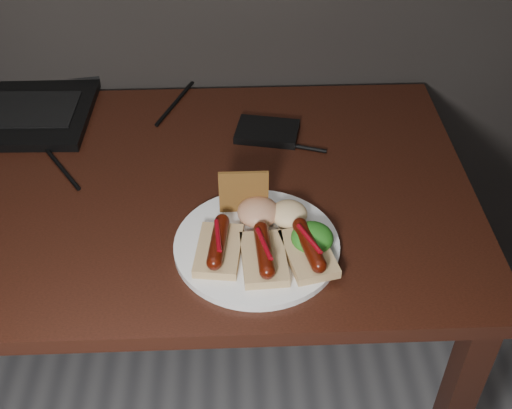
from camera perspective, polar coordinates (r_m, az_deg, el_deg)
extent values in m
cube|color=#35150D|center=(1.24, -13.91, 0.90)|extent=(1.40, 0.70, 0.03)
cube|color=#35150D|center=(1.73, 11.35, -1.68)|extent=(0.05, 0.05, 0.72)
cube|color=black|center=(1.57, -21.37, 14.66)|extent=(0.40, 0.10, 0.23)
cube|color=#080B51|center=(1.57, -21.37, 14.66)|extent=(0.36, 0.08, 0.20)
cube|color=black|center=(1.33, 1.01, 6.50)|extent=(0.14, 0.11, 0.02)
cylinder|color=black|center=(1.30, -17.10, 3.37)|extent=(0.11, 0.15, 0.01)
cylinder|color=black|center=(1.45, -6.91, 9.28)|extent=(0.09, 0.21, 0.01)
cylinder|color=black|center=(1.29, 3.25, 5.25)|extent=(0.14, 0.05, 0.01)
cylinder|color=white|center=(1.07, 0.07, -3.64)|extent=(0.28, 0.28, 0.01)
cube|color=tan|center=(1.04, -3.33, -4.09)|extent=(0.08, 0.12, 0.02)
cylinder|color=#4F1305|center=(1.03, -3.38, -3.28)|extent=(0.04, 0.10, 0.02)
sphere|color=#4F1305|center=(1.00, -3.74, -5.18)|extent=(0.03, 0.02, 0.02)
sphere|color=#4F1305|center=(1.06, -3.04, -1.51)|extent=(0.03, 0.02, 0.02)
cylinder|color=maroon|center=(1.02, -3.40, -2.78)|extent=(0.01, 0.07, 0.01)
cube|color=tan|center=(1.03, 0.71, -4.84)|extent=(0.08, 0.12, 0.02)
cylinder|color=#4F1305|center=(1.01, 0.72, -4.03)|extent=(0.03, 0.10, 0.02)
sphere|color=#4F1305|center=(0.98, 1.01, -5.98)|extent=(0.03, 0.02, 0.02)
sphere|color=#4F1305|center=(1.05, 0.45, -2.21)|extent=(0.03, 0.02, 0.02)
cylinder|color=maroon|center=(1.01, 0.73, -3.53)|extent=(0.03, 0.07, 0.01)
cube|color=tan|center=(1.04, 4.67, -4.38)|extent=(0.09, 0.13, 0.02)
cylinder|color=#4F1305|center=(1.03, 4.73, -3.57)|extent=(0.05, 0.10, 0.02)
sphere|color=#4F1305|center=(0.99, 5.62, -5.42)|extent=(0.03, 0.02, 0.02)
sphere|color=#4F1305|center=(1.06, 3.91, -1.84)|extent=(0.03, 0.02, 0.02)
cylinder|color=maroon|center=(1.02, 4.77, -3.07)|extent=(0.04, 0.07, 0.01)
cube|color=#936128|center=(1.10, -1.10, 1.12)|extent=(0.08, 0.01, 0.08)
ellipsoid|color=#175511|center=(1.05, 5.02, -2.95)|extent=(0.07, 0.07, 0.04)
ellipsoid|color=maroon|center=(1.09, 0.20, -0.65)|extent=(0.07, 0.07, 0.04)
ellipsoid|color=beige|center=(1.09, 2.92, -0.83)|extent=(0.06, 0.06, 0.04)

